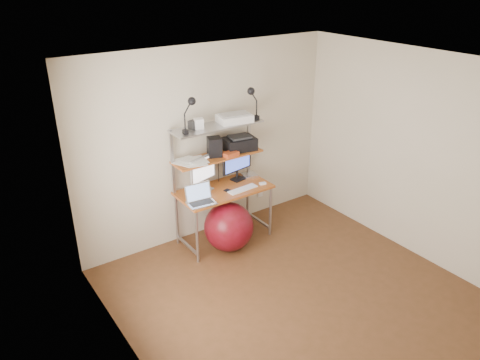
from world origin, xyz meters
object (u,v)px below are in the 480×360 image
object	(u,v)px
monitor_silver	(203,171)
laptop	(200,199)
printer	(240,143)
exercise_ball	(229,227)
monitor_black	(237,162)

from	to	relation	value
monitor_silver	laptop	bearing A→B (deg)	-145.39
monitor_silver	laptop	size ratio (longest dim) A/B	1.36
laptop	printer	xyz separation A→B (m)	(0.78, 0.29, 0.45)
printer	exercise_ball	distance (m)	1.08
laptop	exercise_ball	size ratio (longest dim) A/B	0.56
monitor_black	exercise_ball	bearing A→B (deg)	-145.99
monitor_silver	exercise_ball	distance (m)	0.78
monitor_black	printer	xyz separation A→B (m)	(0.04, -0.01, 0.26)
monitor_silver	printer	xyz separation A→B (m)	(0.56, 0.01, 0.24)
printer	exercise_ball	xyz separation A→B (m)	(-0.42, -0.36, -0.93)
monitor_silver	monitor_black	size ratio (longest dim) A/B	0.99
printer	exercise_ball	bearing A→B (deg)	-130.75
monitor_black	monitor_silver	bearing A→B (deg)	172.55
monitor_silver	printer	distance (m)	0.61
laptop	printer	bearing A→B (deg)	26.50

